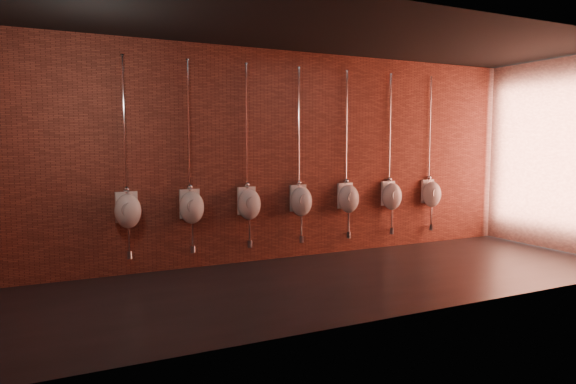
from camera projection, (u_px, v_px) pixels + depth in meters
name	position (u px, v px, depth m)	size (l,w,h in m)	color
ground	(342.00, 279.00, 6.79)	(8.50, 8.50, 0.00)	black
room_shell	(344.00, 126.00, 6.59)	(8.54, 3.04, 3.22)	black
urinal_0	(128.00, 210.00, 6.84)	(0.40, 0.36, 2.71)	white
urinal_1	(192.00, 206.00, 7.22)	(0.40, 0.36, 2.71)	white
urinal_2	(249.00, 203.00, 7.60)	(0.40, 0.36, 2.71)	white
urinal_3	(301.00, 200.00, 7.97)	(0.40, 0.36, 2.71)	white
urinal_4	(348.00, 198.00, 8.35)	(0.40, 0.36, 2.71)	white
urinal_5	(392.00, 195.00, 8.73)	(0.40, 0.36, 2.71)	white
urinal_6	(431.00, 193.00, 9.11)	(0.40, 0.36, 2.71)	white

